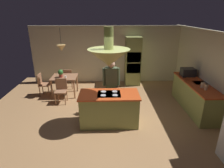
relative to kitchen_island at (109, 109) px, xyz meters
The scene contains 18 objects.
ground 0.51m from the kitchen_island, 90.00° to the left, with size 8.16×8.16×0.00m, color #AD7F51.
wall_back 3.74m from the kitchen_island, 90.00° to the left, with size 6.80×0.10×2.55m, color beige.
wall_right 3.40m from the kitchen_island, 10.46° to the left, with size 0.10×7.20×2.55m, color beige.
kitchen_island is the anchor object (origin of this frame).
counter_run_right 2.95m from the kitchen_island, 15.72° to the left, with size 0.73×2.43×0.94m.
oven_tower 3.47m from the kitchen_island, 71.26° to the left, with size 0.66×0.62×2.12m.
dining_table 2.71m from the kitchen_island, 128.99° to the left, with size 0.96×0.83×0.76m.
person_at_island 0.87m from the kitchen_island, 83.50° to the left, with size 0.53×0.23×1.72m.
range_hood 1.52m from the kitchen_island, 90.00° to the right, with size 1.10×1.10×1.00m.
pendant_light_over_table 3.04m from the kitchen_island, 128.99° to the left, with size 0.32×0.32×0.82m.
chair_facing_island 2.24m from the kitchen_island, 139.28° to the left, with size 0.40×0.40×0.87m.
chair_by_back_wall 3.22m from the kitchen_island, 121.85° to the left, with size 0.40×0.40×0.87m.
chair_at_corner 3.31m from the kitchen_island, 140.61° to the left, with size 0.40×0.40×0.87m.
potted_plant_on_table 2.74m from the kitchen_island, 131.76° to the left, with size 0.20×0.20×0.30m.
cup_on_table 2.50m from the kitchen_island, 130.23° to the left, with size 0.07×0.07×0.09m, color white.
canister_flour 2.90m from the kitchen_island, ahead, with size 0.10×0.10×0.16m, color #E0B78C.
canister_sugar 2.92m from the kitchen_island, ahead, with size 0.14×0.14×0.15m, color #E0B78C.
microwave_on_counter 3.28m from the kitchen_island, 28.09° to the left, with size 0.46×0.36×0.28m, color #232326.
Camera 1 is at (-0.06, -4.97, 3.04)m, focal length 29.94 mm.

